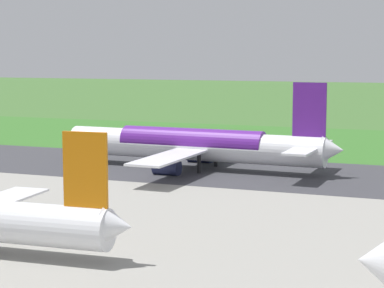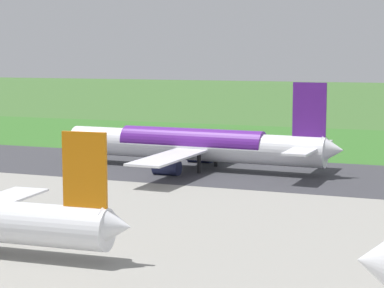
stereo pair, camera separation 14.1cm
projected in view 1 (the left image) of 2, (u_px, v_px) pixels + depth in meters
name	position (u px, v px, depth m)	size (l,w,h in m)	color
ground_plane	(192.00, 169.00, 126.58)	(800.00, 800.00, 0.00)	#3D662D
runway_asphalt	(192.00, 169.00, 126.58)	(600.00, 31.45, 0.06)	#38383D
apron_concrete	(24.00, 240.00, 78.17)	(440.00, 110.00, 0.05)	gray
grass_verge_foreground	(250.00, 144.00, 161.30)	(600.00, 80.00, 0.04)	#346B27
airliner_main	(194.00, 145.00, 125.88)	(54.08, 44.18, 15.88)	white
no_stopping_sign	(261.00, 137.00, 160.91)	(0.60, 0.10, 2.66)	slate
traffic_cone_orange	(229.00, 142.00, 163.76)	(0.40, 0.40, 0.55)	orange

